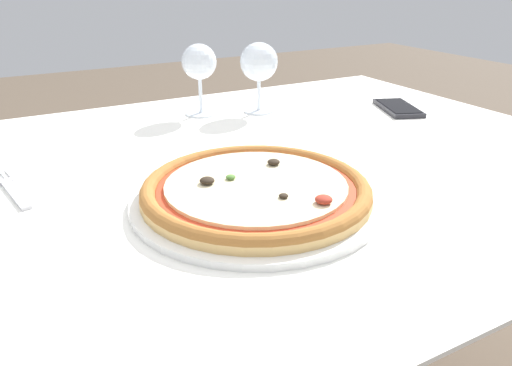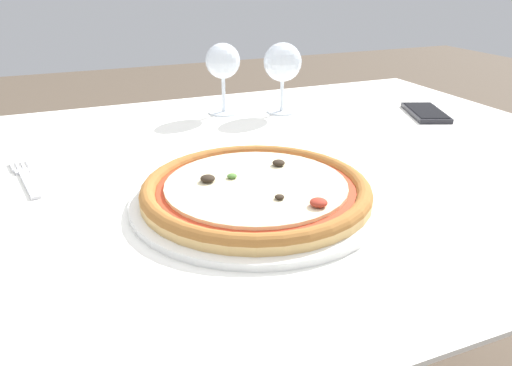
{
  "view_description": "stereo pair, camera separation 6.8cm",
  "coord_description": "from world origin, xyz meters",
  "px_view_note": "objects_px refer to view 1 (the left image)",
  "views": [
    {
      "loc": [
        -0.37,
        -0.69,
        1.04
      ],
      "look_at": [
        -0.07,
        -0.14,
        0.77
      ],
      "focal_mm": 35.0,
      "sensor_mm": 36.0,
      "label": 1
    },
    {
      "loc": [
        -0.31,
        -0.72,
        1.04
      ],
      "look_at": [
        -0.07,
        -0.14,
        0.77
      ],
      "focal_mm": 35.0,
      "sensor_mm": 36.0,
      "label": 2
    }
  ],
  "objects_px": {
    "fork": "(10,187)",
    "pizza_plate": "(256,192)",
    "cell_phone": "(398,108)",
    "wine_glass_far_right": "(259,63)",
    "dining_table": "(252,210)",
    "wine_glass_far_left": "(199,64)"
  },
  "relations": [
    {
      "from": "pizza_plate",
      "to": "fork",
      "type": "relative_size",
      "value": 2.04
    },
    {
      "from": "dining_table",
      "to": "wine_glass_far_left",
      "type": "distance_m",
      "value": 0.37
    },
    {
      "from": "wine_glass_far_right",
      "to": "dining_table",
      "type": "bearing_deg",
      "value": -121.17
    },
    {
      "from": "dining_table",
      "to": "fork",
      "type": "distance_m",
      "value": 0.39
    },
    {
      "from": "wine_glass_far_right",
      "to": "cell_phone",
      "type": "relative_size",
      "value": 0.96
    },
    {
      "from": "wine_glass_far_right",
      "to": "cell_phone",
      "type": "distance_m",
      "value": 0.33
    },
    {
      "from": "wine_glass_far_right",
      "to": "fork",
      "type": "bearing_deg",
      "value": -159.75
    },
    {
      "from": "pizza_plate",
      "to": "cell_phone",
      "type": "xyz_separation_m",
      "value": [
        0.52,
        0.27,
        -0.01
      ]
    },
    {
      "from": "pizza_plate",
      "to": "dining_table",
      "type": "bearing_deg",
      "value": 63.74
    },
    {
      "from": "wine_glass_far_left",
      "to": "cell_phone",
      "type": "xyz_separation_m",
      "value": [
        0.41,
        -0.19,
        -0.1
      ]
    },
    {
      "from": "dining_table",
      "to": "wine_glass_far_left",
      "type": "height_order",
      "value": "wine_glass_far_left"
    },
    {
      "from": "dining_table",
      "to": "cell_phone",
      "type": "bearing_deg",
      "value": 15.88
    },
    {
      "from": "cell_phone",
      "to": "fork",
      "type": "bearing_deg",
      "value": -176.23
    },
    {
      "from": "fork",
      "to": "dining_table",
      "type": "bearing_deg",
      "value": -11.37
    },
    {
      "from": "fork",
      "to": "cell_phone",
      "type": "height_order",
      "value": "cell_phone"
    },
    {
      "from": "fork",
      "to": "pizza_plate",
      "type": "bearing_deg",
      "value": -36.11
    },
    {
      "from": "wine_glass_far_left",
      "to": "wine_glass_far_right",
      "type": "height_order",
      "value": "same"
    },
    {
      "from": "fork",
      "to": "wine_glass_far_right",
      "type": "relative_size",
      "value": 1.11
    },
    {
      "from": "wine_glass_far_left",
      "to": "cell_phone",
      "type": "bearing_deg",
      "value": -24.53
    },
    {
      "from": "pizza_plate",
      "to": "fork",
      "type": "xyz_separation_m",
      "value": [
        -0.3,
        0.22,
        -0.01
      ]
    },
    {
      "from": "wine_glass_far_left",
      "to": "pizza_plate",
      "type": "bearing_deg",
      "value": -103.73
    },
    {
      "from": "wine_glass_far_left",
      "to": "fork",
      "type": "bearing_deg",
      "value": -149.59
    }
  ]
}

